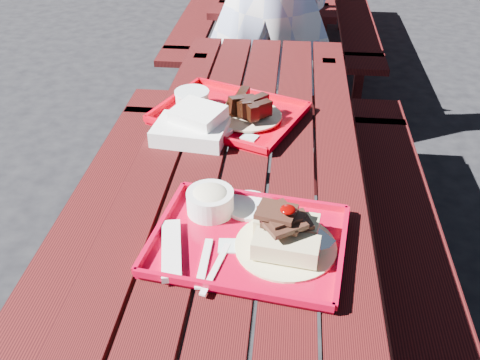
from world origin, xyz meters
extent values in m
plane|color=black|center=(0.00, 0.00, 0.00)|extent=(60.00, 60.00, 0.00)
cube|color=#420D0C|center=(-0.30, 0.00, 0.73)|extent=(0.14, 2.40, 0.04)
cube|color=#420D0C|center=(-0.15, 0.00, 0.73)|extent=(0.14, 2.40, 0.04)
cube|color=#420D0C|center=(0.00, 0.00, 0.73)|extent=(0.14, 2.40, 0.04)
cube|color=#420D0C|center=(0.15, 0.00, 0.73)|extent=(0.14, 2.40, 0.04)
cube|color=#420D0C|center=(0.30, 0.00, 0.73)|extent=(0.14, 2.40, 0.04)
cube|color=#420D0C|center=(-0.58, 0.00, 0.43)|extent=(0.25, 2.40, 0.04)
cube|color=#420D0C|center=(-0.58, 0.84, 0.21)|extent=(0.06, 0.06, 0.42)
cube|color=#420D0C|center=(0.58, 0.00, 0.43)|extent=(0.25, 2.40, 0.04)
cube|color=#420D0C|center=(0.58, 0.84, 0.21)|extent=(0.06, 0.06, 0.42)
cube|color=#420D0C|center=(-0.30, 0.96, 0.38)|extent=(0.06, 0.06, 0.75)
cube|color=#420D0C|center=(0.30, 0.96, 0.38)|extent=(0.06, 0.06, 0.75)
cube|color=#420D0C|center=(0.00, 0.96, 0.43)|extent=(1.40, 0.06, 0.04)
cube|color=#420D0C|center=(-0.58, 2.80, 0.43)|extent=(0.25, 2.40, 0.04)
cube|color=#420D0C|center=(-0.58, 1.96, 0.21)|extent=(0.06, 0.06, 0.42)
cube|color=#420D0C|center=(-0.58, 3.64, 0.21)|extent=(0.06, 0.06, 0.42)
cube|color=#420D0C|center=(0.58, 2.80, 0.43)|extent=(0.25, 2.40, 0.04)
cube|color=#420D0C|center=(0.58, 1.96, 0.21)|extent=(0.06, 0.06, 0.42)
cube|color=#420D0C|center=(0.58, 3.64, 0.21)|extent=(0.06, 0.06, 0.42)
cube|color=#420D0C|center=(-0.30, 1.84, 0.38)|extent=(0.06, 0.06, 0.75)
cube|color=#420D0C|center=(0.30, 1.84, 0.38)|extent=(0.06, 0.06, 0.75)
cube|color=#420D0C|center=(0.00, 1.84, 0.43)|extent=(1.40, 0.06, 0.04)
cube|color=#B20221|center=(0.04, -0.35, 0.76)|extent=(0.53, 0.44, 0.01)
cube|color=#B20221|center=(0.07, -0.16, 0.77)|extent=(0.48, 0.08, 0.02)
cube|color=#B20221|center=(0.02, -0.53, 0.77)|extent=(0.48, 0.08, 0.02)
cube|color=#B20221|center=(0.28, -0.38, 0.77)|extent=(0.06, 0.37, 0.02)
cube|color=#B20221|center=(-0.20, -0.31, 0.77)|extent=(0.06, 0.37, 0.02)
cylinder|color=beige|center=(0.14, -0.36, 0.77)|extent=(0.26, 0.26, 0.01)
cube|color=#D0BF8B|center=(0.14, -0.40, 0.80)|extent=(0.17, 0.10, 0.05)
cube|color=#D0BF8B|center=(0.14, -0.32, 0.80)|extent=(0.17, 0.10, 0.05)
ellipsoid|color=#540000|center=(0.14, -0.36, 0.90)|extent=(0.04, 0.04, 0.02)
cylinder|color=silver|center=(-0.08, -0.23, 0.80)|extent=(0.13, 0.13, 0.07)
ellipsoid|color=beige|center=(-0.08, -0.23, 0.82)|extent=(0.11, 0.11, 0.05)
cylinder|color=white|center=(0.03, -0.20, 0.77)|extent=(0.14, 0.14, 0.01)
cube|color=white|center=(-0.15, -0.41, 0.77)|extent=(0.09, 0.23, 0.02)
cube|color=white|center=(-0.06, -0.44, 0.77)|extent=(0.02, 0.18, 0.01)
cube|color=white|center=(-0.03, -0.46, 0.77)|extent=(0.05, 0.19, 0.01)
cube|color=silver|center=(-0.01, -0.37, 0.77)|extent=(0.06, 0.06, 0.00)
cube|color=#C60011|center=(-0.09, 0.36, 0.76)|extent=(0.60, 0.54, 0.01)
cube|color=#C60011|center=(-0.02, 0.54, 0.77)|extent=(0.46, 0.20, 0.02)
cube|color=#C60011|center=(-0.16, 0.18, 0.77)|extent=(0.46, 0.20, 0.02)
cube|color=#C60011|center=(0.14, 0.27, 0.77)|extent=(0.15, 0.36, 0.02)
cube|color=#C60011|center=(-0.32, 0.45, 0.77)|extent=(0.15, 0.36, 0.02)
cube|color=white|center=(-0.04, 0.34, 0.77)|extent=(0.22, 0.22, 0.01)
cylinder|color=beige|center=(-0.02, 0.33, 0.78)|extent=(0.25, 0.25, 0.01)
cylinder|color=silver|center=(-0.24, 0.39, 0.79)|extent=(0.12, 0.12, 0.06)
cylinder|color=white|center=(-0.24, 0.39, 0.83)|extent=(0.13, 0.13, 0.01)
cube|color=white|center=(-0.16, 0.24, 0.77)|extent=(0.20, 0.14, 0.02)
cube|color=silver|center=(0.00, 0.19, 0.77)|extent=(0.07, 0.06, 0.00)
cube|color=white|center=(-0.21, 0.19, 0.78)|extent=(0.26, 0.21, 0.06)
cube|color=white|center=(-0.18, 0.22, 0.83)|extent=(0.21, 0.20, 0.04)
camera|label=1|loc=(0.13, -1.41, 1.69)|focal=40.00mm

